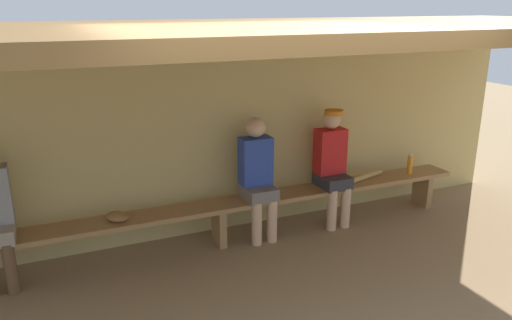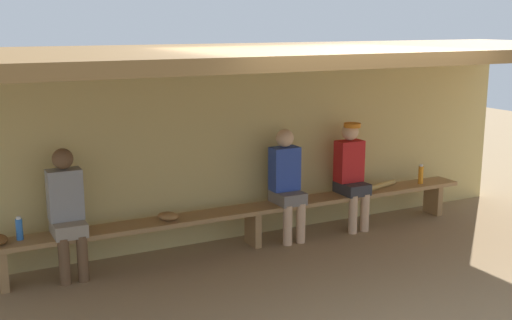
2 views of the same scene
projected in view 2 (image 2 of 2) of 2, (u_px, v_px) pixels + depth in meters
name	position (u px, v px, depth m)	size (l,w,h in m)	color
ground_plane	(326.00, 293.00, 6.18)	(24.00, 24.00, 0.00)	#937754
back_wall	(236.00, 147.00, 7.69)	(8.00, 0.20, 2.20)	tan
dugout_roof	(292.00, 54.00, 6.31)	(8.00, 2.80, 0.12)	brown
bench	(253.00, 213.00, 7.45)	(6.00, 0.36, 0.46)	#9E7547
player_in_blue	(67.00, 208.00, 6.44)	(0.34, 0.42, 1.34)	gray
player_in_white	(351.00, 171.00, 7.99)	(0.34, 0.42, 1.34)	#333338
player_rightmost	(287.00, 180.00, 7.58)	(0.34, 0.42, 1.34)	slate
water_bottle_orange	(19.00, 229.00, 6.30)	(0.07, 0.07, 0.24)	blue
water_bottle_clear	(421.00, 174.00, 8.50)	(0.07, 0.07, 0.26)	orange
baseball_glove_dark_brown	(168.00, 216.00, 6.94)	(0.24, 0.17, 0.09)	olive
baseball_bat	(376.00, 187.00, 8.22)	(0.07, 0.07, 0.78)	tan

